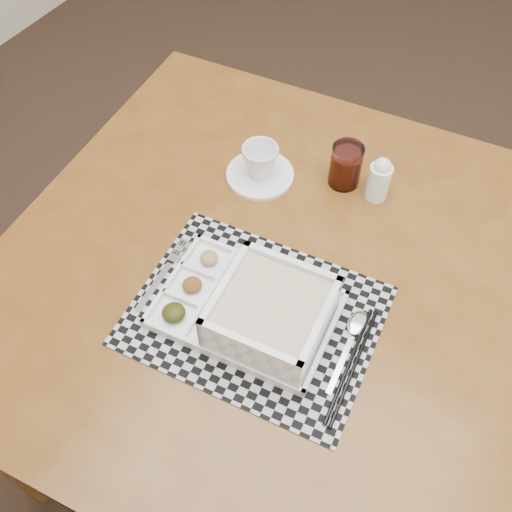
% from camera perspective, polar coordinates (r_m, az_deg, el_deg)
% --- Properties ---
extents(floor, '(5.00, 5.00, 0.00)m').
position_cam_1_polar(floor, '(2.24, 20.40, -0.82)').
color(floor, '#311F18').
rests_on(floor, ground).
extents(dining_table, '(1.17, 1.17, 0.80)m').
position_cam_1_polar(dining_table, '(1.19, 1.65, -3.38)').
color(dining_table, '#592E10').
rests_on(dining_table, ground).
extents(placemat, '(0.47, 0.38, 0.00)m').
position_cam_1_polar(placemat, '(1.06, -0.09, -5.97)').
color(placemat, '#A7A8AF').
rests_on(placemat, dining_table).
extents(serving_tray, '(0.34, 0.25, 0.10)m').
position_cam_1_polar(serving_tray, '(1.01, 0.81, -5.78)').
color(serving_tray, white).
rests_on(serving_tray, placemat).
extents(fork, '(0.03, 0.19, 0.00)m').
position_cam_1_polar(fork, '(1.12, -9.09, -1.68)').
color(fork, silver).
rests_on(fork, placemat).
extents(spoon, '(0.04, 0.18, 0.01)m').
position_cam_1_polar(spoon, '(1.05, 9.90, -7.20)').
color(spoon, silver).
rests_on(spoon, placemat).
extents(chopsticks, '(0.04, 0.24, 0.01)m').
position_cam_1_polar(chopsticks, '(1.02, 9.55, -10.71)').
color(chopsticks, black).
rests_on(chopsticks, placemat).
extents(saucer, '(0.15, 0.15, 0.01)m').
position_cam_1_polar(saucer, '(1.27, 0.40, 8.13)').
color(saucer, white).
rests_on(saucer, dining_table).
extents(cup, '(0.09, 0.09, 0.07)m').
position_cam_1_polar(cup, '(1.24, 0.41, 9.48)').
color(cup, white).
rests_on(cup, saucer).
extents(juice_glass, '(0.07, 0.07, 0.10)m').
position_cam_1_polar(juice_glass, '(1.25, 8.95, 8.82)').
color(juice_glass, white).
rests_on(juice_glass, dining_table).
extents(creamer_bottle, '(0.05, 0.05, 0.11)m').
position_cam_1_polar(creamer_bottle, '(1.23, 12.22, 7.53)').
color(creamer_bottle, white).
rests_on(creamer_bottle, dining_table).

